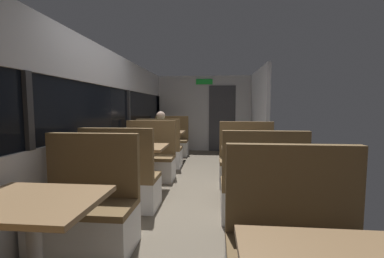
# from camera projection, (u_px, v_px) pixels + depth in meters

# --- Properties ---
(ground_plane) EXTENTS (3.30, 9.20, 0.02)m
(ground_plane) POSITION_uv_depth(u_px,v_px,m) (192.00, 199.00, 3.77)
(ground_plane) COLOR #665B4C
(carriage_window_panel_left) EXTENTS (0.09, 8.48, 2.30)m
(carriage_window_panel_left) POSITION_uv_depth(u_px,v_px,m) (96.00, 124.00, 3.81)
(carriage_window_panel_left) COLOR #B2B2B7
(carriage_window_panel_left) RESTS_ON ground_plane
(carriage_end_bulkhead) EXTENTS (2.90, 0.11, 2.30)m
(carriage_end_bulkhead) POSITION_uv_depth(u_px,v_px,m) (206.00, 114.00, 7.83)
(carriage_end_bulkhead) COLOR #B2B2B7
(carriage_end_bulkhead) RESTS_ON ground_plane
(carriage_aisle_panel_right) EXTENTS (0.08, 2.40, 2.30)m
(carriage_aisle_panel_right) POSITION_uv_depth(u_px,v_px,m) (259.00, 115.00, 6.52)
(carriage_aisle_panel_right) COLOR #B2B2B7
(carriage_aisle_panel_right) RESTS_ON ground_plane
(dining_table_near_window) EXTENTS (0.90, 0.70, 0.74)m
(dining_table_near_window) POSITION_uv_depth(u_px,v_px,m) (33.00, 214.00, 1.72)
(dining_table_near_window) COLOR #9E9EA3
(dining_table_near_window) RESTS_ON ground_plane
(bench_near_window_facing_entry) EXTENTS (0.95, 0.50, 1.10)m
(bench_near_window_facing_entry) POSITION_uv_depth(u_px,v_px,m) (86.00, 214.00, 2.45)
(bench_near_window_facing_entry) COLOR silver
(bench_near_window_facing_entry) RESTS_ON ground_plane
(dining_table_mid_window) EXTENTS (0.90, 0.70, 0.74)m
(dining_table_mid_window) POSITION_uv_depth(u_px,v_px,m) (138.00, 152.00, 4.06)
(dining_table_mid_window) COLOR #9E9EA3
(dining_table_mid_window) RESTS_ON ground_plane
(bench_mid_window_facing_end) EXTENTS (0.95, 0.50, 1.10)m
(bench_mid_window_facing_end) POSITION_uv_depth(u_px,v_px,m) (122.00, 184.00, 3.39)
(bench_mid_window_facing_end) COLOR silver
(bench_mid_window_facing_end) RESTS_ON ground_plane
(bench_mid_window_facing_entry) EXTENTS (0.95, 0.50, 1.10)m
(bench_mid_window_facing_entry) POSITION_uv_depth(u_px,v_px,m) (149.00, 162.00, 4.78)
(bench_mid_window_facing_entry) COLOR silver
(bench_mid_window_facing_entry) RESTS_ON ground_plane
(dining_table_far_window) EXTENTS (0.90, 0.70, 0.74)m
(dining_table_far_window) POSITION_uv_depth(u_px,v_px,m) (166.00, 136.00, 6.39)
(dining_table_far_window) COLOR #9E9EA3
(dining_table_far_window) RESTS_ON ground_plane
(bench_far_window_facing_end) EXTENTS (0.95, 0.50, 1.10)m
(bench_far_window_facing_end) POSITION_uv_depth(u_px,v_px,m) (160.00, 153.00, 5.72)
(bench_far_window_facing_end) COLOR silver
(bench_far_window_facing_end) RESTS_ON ground_plane
(bench_far_window_facing_entry) EXTENTS (0.95, 0.50, 1.10)m
(bench_far_window_facing_entry) POSITION_uv_depth(u_px,v_px,m) (171.00, 144.00, 7.11)
(bench_far_window_facing_entry) COLOR silver
(bench_far_window_facing_entry) RESTS_ON ground_plane
(dining_table_rear_aisle) EXTENTS (0.90, 0.70, 0.74)m
(dining_table_rear_aisle) POSITION_uv_depth(u_px,v_px,m) (253.00, 157.00, 3.69)
(dining_table_rear_aisle) COLOR #9E9EA3
(dining_table_rear_aisle) RESTS_ON ground_plane
(bench_rear_aisle_facing_end) EXTENTS (0.95, 0.50, 1.10)m
(bench_rear_aisle_facing_end) POSITION_uv_depth(u_px,v_px,m) (261.00, 194.00, 3.03)
(bench_rear_aisle_facing_end) COLOR silver
(bench_rear_aisle_facing_end) RESTS_ON ground_plane
(bench_rear_aisle_facing_entry) EXTENTS (0.95, 0.50, 1.10)m
(bench_rear_aisle_facing_entry) POSITION_uv_depth(u_px,v_px,m) (247.00, 166.00, 4.42)
(bench_rear_aisle_facing_entry) COLOR silver
(bench_rear_aisle_facing_entry) RESTS_ON ground_plane
(seated_passenger) EXTENTS (0.47, 0.55, 1.26)m
(seated_passenger) POSITION_uv_depth(u_px,v_px,m) (161.00, 143.00, 5.77)
(seated_passenger) COLOR #26262D
(seated_passenger) RESTS_ON ground_plane
(coffee_cup_primary) EXTENTS (0.07, 0.07, 0.09)m
(coffee_cup_primary) POSITION_uv_depth(u_px,v_px,m) (164.00, 129.00, 6.52)
(coffee_cup_primary) COLOR #B23333
(coffee_cup_primary) RESTS_ON dining_table_far_window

